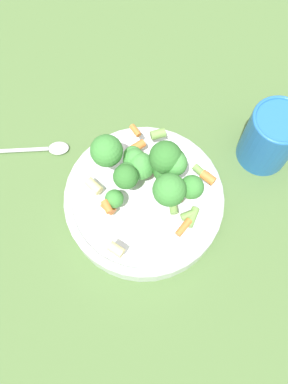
# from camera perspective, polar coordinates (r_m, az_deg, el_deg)

# --- Properties ---
(ground_plane) EXTENTS (3.00, 3.00, 0.00)m
(ground_plane) POSITION_cam_1_polar(r_m,az_deg,el_deg) (0.62, 0.00, -2.04)
(ground_plane) COLOR #4C6B38
(bowl) EXTENTS (0.25, 0.25, 0.05)m
(bowl) POSITION_cam_1_polar(r_m,az_deg,el_deg) (0.60, 0.00, -1.21)
(bowl) COLOR silver
(bowl) RESTS_ON ground_plane
(pasta_salad) EXTENTS (0.20, 0.20, 0.09)m
(pasta_salad) POSITION_cam_1_polar(r_m,az_deg,el_deg) (0.54, 0.74, 3.57)
(pasta_salad) COLOR #8CB766
(pasta_salad) RESTS_ON bowl
(cup) EXTENTS (0.09, 0.09, 0.11)m
(cup) POSITION_cam_1_polar(r_m,az_deg,el_deg) (0.64, 18.75, 7.90)
(cup) COLOR #2366B2
(cup) RESTS_ON ground_plane
(spoon) EXTENTS (0.03, 0.18, 0.01)m
(spoon) POSITION_cam_1_polar(r_m,az_deg,el_deg) (0.68, -16.10, 6.26)
(spoon) COLOR silver
(spoon) RESTS_ON ground_plane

